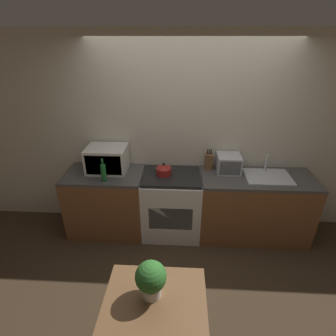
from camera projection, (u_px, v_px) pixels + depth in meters
name	position (u px, v px, depth m)	size (l,w,h in m)	color
ground_plane	(186.00, 269.00, 3.15)	(16.00, 16.00, 0.00)	#3D2D1E
wall_back	(189.00, 137.00, 3.48)	(10.00, 0.06, 2.60)	beige
counter_left_run	(107.00, 202.00, 3.62)	(1.02, 0.62, 0.90)	brown
counter_right_run	(253.00, 207.00, 3.52)	(1.44, 0.62, 0.90)	brown
stove_range	(172.00, 204.00, 3.57)	(0.77, 0.62, 0.90)	silver
kettle	(164.00, 170.00, 3.35)	(0.20, 0.20, 0.17)	maroon
microwave	(107.00, 159.00, 3.42)	(0.51, 0.39, 0.33)	silver
bottle	(104.00, 172.00, 3.19)	(0.06, 0.06, 0.29)	#1E662D
knife_block	(209.00, 161.00, 3.48)	(0.10, 0.10, 0.28)	brown
toaster_oven	(228.00, 164.00, 3.40)	(0.30, 0.30, 0.23)	silver
sink_basin	(268.00, 176.00, 3.31)	(0.56, 0.43, 0.24)	silver
dining_table	(155.00, 312.00, 1.96)	(0.75, 0.64, 0.78)	brown
potted_plant	(151.00, 279.00, 1.87)	(0.23, 0.23, 0.30)	beige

